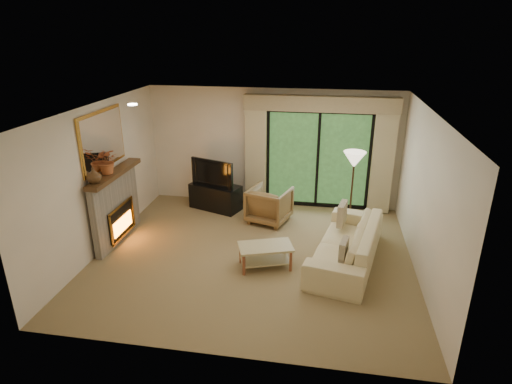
% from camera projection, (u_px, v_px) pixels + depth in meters
% --- Properties ---
extents(floor, '(5.50, 5.50, 0.00)m').
position_uv_depth(floor, '(253.00, 256.00, 7.60)').
color(floor, olive).
rests_on(floor, ground).
extents(ceiling, '(5.50, 5.50, 0.00)m').
position_uv_depth(ceiling, '(253.00, 109.00, 6.65)').
color(ceiling, white).
rests_on(ceiling, ground).
extents(wall_back, '(5.00, 0.00, 5.00)m').
position_uv_depth(wall_back, '(273.00, 148.00, 9.42)').
color(wall_back, beige).
rests_on(wall_back, ground).
extents(wall_front, '(5.00, 0.00, 5.00)m').
position_uv_depth(wall_front, '(215.00, 264.00, 4.83)').
color(wall_front, beige).
rests_on(wall_front, ground).
extents(wall_left, '(0.00, 5.00, 5.00)m').
position_uv_depth(wall_left, '(100.00, 178.00, 7.56)').
color(wall_left, beige).
rests_on(wall_left, ground).
extents(wall_right, '(0.00, 5.00, 5.00)m').
position_uv_depth(wall_right, '(426.00, 198.00, 6.70)').
color(wall_right, beige).
rests_on(wall_right, ground).
extents(fireplace, '(0.24, 1.70, 1.37)m').
position_uv_depth(fireplace, '(116.00, 206.00, 7.94)').
color(fireplace, gray).
rests_on(fireplace, floor).
extents(mirror, '(0.07, 1.45, 1.02)m').
position_uv_depth(mirror, '(103.00, 140.00, 7.50)').
color(mirror, gold).
rests_on(mirror, wall_left).
extents(sliding_door, '(2.26, 0.10, 2.16)m').
position_uv_depth(sliding_door, '(318.00, 159.00, 9.29)').
color(sliding_door, black).
rests_on(sliding_door, floor).
extents(curtain_left, '(0.45, 0.18, 2.35)m').
position_uv_depth(curtain_left, '(256.00, 154.00, 9.37)').
color(curtain_left, tan).
rests_on(curtain_left, floor).
extents(curtain_right, '(0.45, 0.18, 2.35)m').
position_uv_depth(curtain_right, '(383.00, 160.00, 8.95)').
color(curtain_right, tan).
rests_on(curtain_right, floor).
extents(cornice, '(3.20, 0.24, 0.32)m').
position_uv_depth(cornice, '(321.00, 104.00, 8.77)').
color(cornice, tan).
rests_on(cornice, wall_back).
extents(media_console, '(1.22, 0.85, 0.56)m').
position_uv_depth(media_console, '(216.00, 197.00, 9.47)').
color(media_console, black).
rests_on(media_console, floor).
extents(tv, '(1.03, 0.48, 0.60)m').
position_uv_depth(tv, '(215.00, 172.00, 9.26)').
color(tv, black).
rests_on(tv, media_console).
extents(armchair, '(0.98, 1.00, 0.74)m').
position_uv_depth(armchair, '(269.00, 205.00, 8.82)').
color(armchair, brown).
rests_on(armchair, floor).
extents(sofa, '(1.41, 2.53, 0.70)m').
position_uv_depth(sofa, '(347.00, 243.00, 7.30)').
color(sofa, beige).
rests_on(sofa, floor).
extents(pillow_near, '(0.17, 0.37, 0.36)m').
position_uv_depth(pillow_near, '(344.00, 251.00, 6.60)').
color(pillow_near, brown).
rests_on(pillow_near, sofa).
extents(pillow_far, '(0.20, 0.43, 0.42)m').
position_uv_depth(pillow_far, '(342.00, 214.00, 7.85)').
color(pillow_far, brown).
rests_on(pillow_far, sofa).
extents(coffee_table, '(1.00, 0.75, 0.40)m').
position_uv_depth(coffee_table, '(265.00, 256.00, 7.18)').
color(coffee_table, tan).
rests_on(coffee_table, floor).
extents(floor_lamp, '(0.51, 0.51, 1.60)m').
position_uv_depth(floor_lamp, '(352.00, 191.00, 8.35)').
color(floor_lamp, beige).
rests_on(floor_lamp, floor).
extents(vase, '(0.27, 0.27, 0.26)m').
position_uv_depth(vase, '(94.00, 175.00, 7.08)').
color(vase, '#462E18').
rests_on(vase, fireplace).
extents(branches, '(0.49, 0.44, 0.47)m').
position_uv_depth(branches, '(107.00, 161.00, 7.48)').
color(branches, '#B0582C').
rests_on(branches, fireplace).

